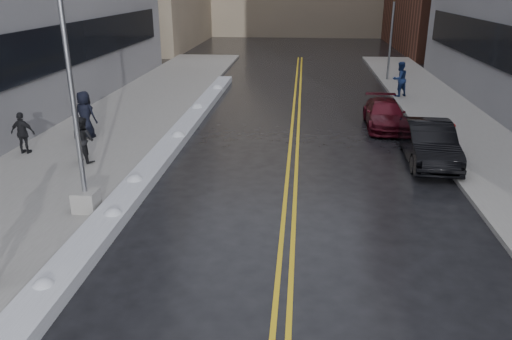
% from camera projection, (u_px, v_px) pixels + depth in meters
% --- Properties ---
extents(ground, '(160.00, 160.00, 0.00)m').
position_uv_depth(ground, '(184.00, 256.00, 12.29)').
color(ground, black).
rests_on(ground, ground).
extents(sidewalk_west, '(5.50, 50.00, 0.15)m').
position_uv_depth(sidewalk_west, '(108.00, 133.00, 22.07)').
color(sidewalk_west, gray).
rests_on(sidewalk_west, ground).
extents(sidewalk_east, '(4.00, 50.00, 0.15)m').
position_uv_depth(sidewalk_east, '(475.00, 143.00, 20.71)').
color(sidewalk_east, gray).
rests_on(sidewalk_east, ground).
extents(lane_line_left, '(0.12, 50.00, 0.01)m').
position_uv_depth(lane_line_left, '(291.00, 139.00, 21.40)').
color(lane_line_left, gold).
rests_on(lane_line_left, ground).
extents(lane_line_right, '(0.12, 50.00, 0.01)m').
position_uv_depth(lane_line_right, '(298.00, 139.00, 21.37)').
color(lane_line_right, gold).
rests_on(lane_line_right, ground).
extents(snow_ridge, '(0.90, 30.00, 0.34)m').
position_uv_depth(snow_ridge, '(169.00, 147.00, 19.89)').
color(snow_ridge, silver).
rests_on(snow_ridge, ground).
extents(lamppost, '(0.65, 0.65, 7.62)m').
position_uv_depth(lamppost, '(77.00, 131.00, 13.54)').
color(lamppost, gray).
rests_on(lamppost, sidewalk_west).
extents(fire_hydrant, '(0.26, 0.26, 0.73)m').
position_uv_depth(fire_hydrant, '(452.00, 131.00, 20.63)').
color(fire_hydrant, maroon).
rests_on(fire_hydrant, sidewalk_east).
extents(traffic_signal, '(0.16, 0.20, 6.00)m').
position_uv_depth(traffic_signal, '(392.00, 30.00, 32.71)').
color(traffic_signal, gray).
rests_on(traffic_signal, sidewalk_east).
extents(pedestrian_b, '(1.01, 0.93, 1.68)m').
position_uv_depth(pedestrian_b, '(83.00, 140.00, 18.00)').
color(pedestrian_b, black).
rests_on(pedestrian_b, sidewalk_west).
extents(pedestrian_c, '(1.09, 0.84, 1.98)m').
position_uv_depth(pedestrian_c, '(85.00, 115.00, 20.79)').
color(pedestrian_c, black).
rests_on(pedestrian_c, sidewalk_west).
extents(pedestrian_d, '(0.95, 0.42, 1.61)m').
position_uv_depth(pedestrian_d, '(23.00, 133.00, 18.92)').
color(pedestrian_d, black).
rests_on(pedestrian_d, sidewalk_west).
extents(pedestrian_east, '(1.20, 1.13, 1.96)m').
position_uv_depth(pedestrian_east, '(400.00, 79.00, 28.49)').
color(pedestrian_east, navy).
rests_on(pedestrian_east, sidewalk_east).
extents(car_black, '(1.77, 4.66, 1.52)m').
position_uv_depth(car_black, '(429.00, 143.00, 18.40)').
color(car_black, black).
rests_on(car_black, ground).
extents(car_maroon, '(1.84, 4.29, 1.23)m').
position_uv_depth(car_maroon, '(385.00, 114.00, 22.97)').
color(car_maroon, '#430A14').
rests_on(car_maroon, ground).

